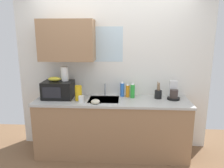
{
  "coord_description": "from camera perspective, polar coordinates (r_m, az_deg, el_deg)",
  "views": [
    {
      "loc": [
        0.19,
        -3.15,
        1.88
      ],
      "look_at": [
        0.0,
        0.0,
        1.15
      ],
      "focal_mm": 34.51,
      "sensor_mm": 36.0,
      "label": 1
    }
  ],
  "objects": [
    {
      "name": "cereal_canister",
      "position": [
        3.29,
        -8.87,
        -2.38
      ],
      "size": [
        0.1,
        0.1,
        0.23
      ],
      "primitive_type": "cylinder",
      "color": "gold",
      "rests_on": "counter_unit"
    },
    {
      "name": "coffee_maker",
      "position": [
        3.46,
        15.96,
        -2.15
      ],
      "size": [
        0.19,
        0.21,
        0.28
      ],
      "color": "black",
      "rests_on": "counter_unit"
    },
    {
      "name": "banana_bunch",
      "position": [
        3.45,
        -14.99,
        1.28
      ],
      "size": [
        0.2,
        0.11,
        0.07
      ],
      "primitive_type": "ellipsoid",
      "color": "gold",
      "rests_on": "microwave"
    },
    {
      "name": "utensil_crock",
      "position": [
        3.44,
        12.13,
        -2.64
      ],
      "size": [
        0.11,
        0.11,
        0.27
      ],
      "color": "black",
      "rests_on": "counter_unit"
    },
    {
      "name": "small_bowl",
      "position": [
        3.13,
        -4.4,
        -4.66
      ],
      "size": [
        0.13,
        0.13,
        0.06
      ],
      "primitive_type": "ellipsoid",
      "color": "beige",
      "rests_on": "counter_unit"
    },
    {
      "name": "sink_faucet",
      "position": [
        3.52,
        -1.84,
        -1.48
      ],
      "size": [
        0.03,
        0.03,
        0.2
      ],
      "primitive_type": "cylinder",
      "color": "#B2B5BA",
      "rests_on": "counter_unit"
    },
    {
      "name": "dish_soap_bottle_green",
      "position": [
        3.41,
        5.46,
        -1.72
      ],
      "size": [
        0.07,
        0.07,
        0.25
      ],
      "color": "green",
      "rests_on": "counter_unit"
    },
    {
      "name": "microwave",
      "position": [
        3.47,
        -14.05,
        -1.48
      ],
      "size": [
        0.46,
        0.35,
        0.27
      ],
      "color": "black",
      "rests_on": "counter_unit"
    },
    {
      "name": "dish_soap_bottle_blue",
      "position": [
        3.46,
        2.72,
        -1.37
      ],
      "size": [
        0.07,
        0.07,
        0.25
      ],
      "color": "blue",
      "rests_on": "counter_unit"
    },
    {
      "name": "mug_white",
      "position": [
        3.22,
        -8.15,
        -3.97
      ],
      "size": [
        0.08,
        0.08,
        0.09
      ],
      "primitive_type": "cylinder",
      "color": "white",
      "rests_on": "counter_unit"
    },
    {
      "name": "counter_unit",
      "position": [
        3.46,
        -0.04,
        -11.21
      ],
      "size": [
        2.36,
        0.63,
        0.9
      ],
      "color": "#9E7551",
      "rests_on": "ground"
    },
    {
      "name": "dish_soap_bottle_orange",
      "position": [
        3.44,
        4.19,
        -1.73
      ],
      "size": [
        0.06,
        0.06,
        0.23
      ],
      "color": "orange",
      "rests_on": "counter_unit"
    },
    {
      "name": "paper_towel_roll",
      "position": [
        3.44,
        -12.42,
        2.66
      ],
      "size": [
        0.11,
        0.11,
        0.22
      ],
      "primitive_type": "cylinder",
      "color": "white",
      "rests_on": "microwave"
    },
    {
      "name": "kitchen_wall_assembly",
      "position": [
        3.52,
        -1.68,
        4.32
      ],
      "size": [
        3.13,
        0.42,
        2.5
      ],
      "color": "white",
      "rests_on": "ground"
    }
  ]
}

